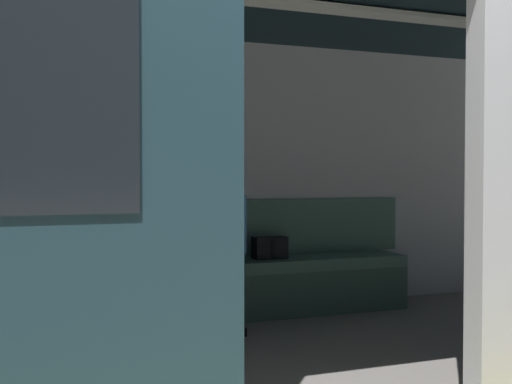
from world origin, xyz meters
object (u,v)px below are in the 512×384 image
(train_car, at_px, (245,103))
(book, at_px, (156,262))
(person_seated, at_px, (212,233))
(bench_seat, at_px, (211,276))
(grab_pole_door, at_px, (218,179))
(handbag, at_px, (270,248))

(train_car, xyz_separation_m, book, (0.32, -1.07, -1.06))
(train_car, bearing_deg, person_seated, -94.52)
(train_car, distance_m, bench_seat, 1.55)
(bench_seat, relative_size, grab_pole_door, 1.51)
(bench_seat, height_order, book, book)
(book, bearing_deg, train_car, 91.49)
(train_car, bearing_deg, grab_pole_door, 62.62)
(person_seated, relative_size, book, 5.30)
(bench_seat, relative_size, book, 14.65)
(bench_seat, xyz_separation_m, person_seated, (0.00, 0.05, 0.33))
(handbag, bearing_deg, train_car, 61.60)
(train_car, xyz_separation_m, grab_pole_door, (0.40, 0.77, -0.44))
(train_car, relative_size, handbag, 24.62)
(bench_seat, relative_size, person_seated, 2.76)
(bench_seat, bearing_deg, grab_pole_door, 74.98)
(person_seated, distance_m, book, 0.46)
(handbag, bearing_deg, grab_pole_door, 62.03)
(bench_seat, height_order, person_seated, person_seated)
(train_car, height_order, handbag, train_car)
(bench_seat, bearing_deg, person_seated, 85.87)
(person_seated, xyz_separation_m, grab_pole_door, (0.47, 1.73, 0.41))
(book, xyz_separation_m, grab_pole_door, (0.08, 1.84, 0.62))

